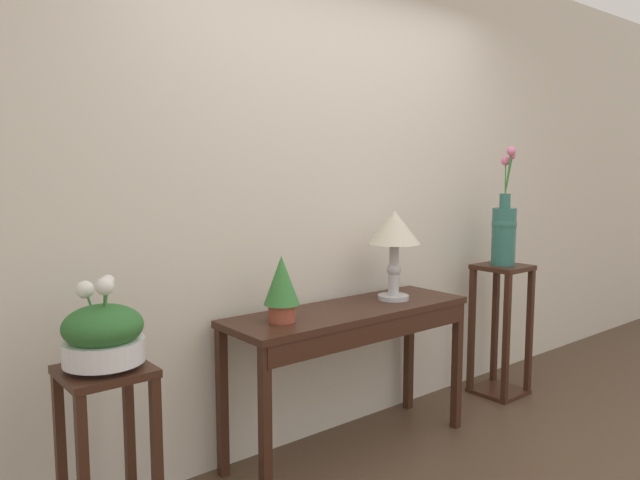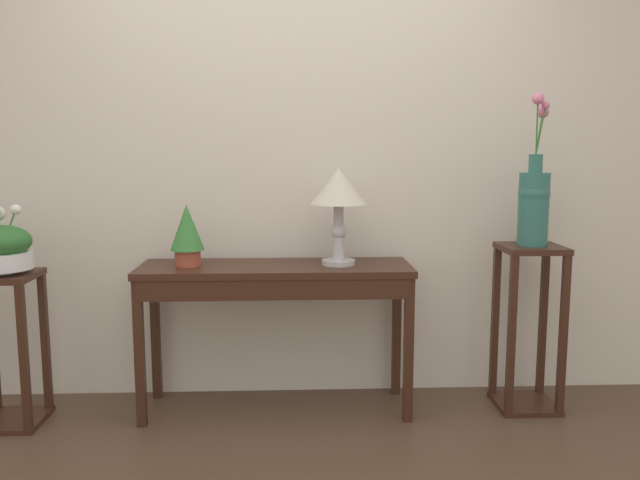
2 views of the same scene
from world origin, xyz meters
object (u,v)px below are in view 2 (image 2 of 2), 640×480
(planter_bowl_wide_left, at_px, (0,247))
(console_table, at_px, (275,285))
(table_lamp, at_px, (339,194))
(potted_plant_on_console, at_px, (187,233))
(flower_vase_tall_right, at_px, (534,199))
(pedestal_stand_left, at_px, (8,350))
(pedestal_stand_right, at_px, (528,328))

(planter_bowl_wide_left, bearing_deg, console_table, 4.13)
(table_lamp, bearing_deg, potted_plant_on_console, -179.32)
(planter_bowl_wide_left, bearing_deg, table_lamp, 4.20)
(console_table, bearing_deg, potted_plant_on_console, 177.91)
(console_table, xyz_separation_m, flower_vase_tall_right, (1.31, -0.00, 0.43))
(pedestal_stand_left, bearing_deg, potted_plant_on_console, 7.33)
(planter_bowl_wide_left, bearing_deg, flower_vase_tall_right, 2.03)
(pedestal_stand_left, distance_m, pedestal_stand_right, 2.63)
(table_lamp, height_order, planter_bowl_wide_left, table_lamp)
(potted_plant_on_console, xyz_separation_m, pedestal_stand_left, (-0.87, -0.11, -0.56))
(table_lamp, bearing_deg, flower_vase_tall_right, -1.54)
(pedestal_stand_left, bearing_deg, console_table, 4.18)
(potted_plant_on_console, distance_m, flower_vase_tall_right, 1.76)
(table_lamp, relative_size, planter_bowl_wide_left, 1.45)
(pedestal_stand_left, xyz_separation_m, flower_vase_tall_right, (2.62, 0.09, 0.72))
(table_lamp, distance_m, flower_vase_tall_right, 0.99)
(console_table, relative_size, flower_vase_tall_right, 1.81)
(console_table, relative_size, pedestal_stand_right, 1.59)
(planter_bowl_wide_left, relative_size, flower_vase_tall_right, 0.44)
(table_lamp, relative_size, pedestal_stand_right, 0.57)
(pedestal_stand_right, distance_m, flower_vase_tall_right, 0.67)
(potted_plant_on_console, relative_size, pedestal_stand_left, 0.41)
(pedestal_stand_left, bearing_deg, table_lamp, 4.24)
(console_table, xyz_separation_m, planter_bowl_wide_left, (-1.31, -0.09, 0.22))
(console_table, xyz_separation_m, pedestal_stand_left, (-1.31, -0.10, -0.29))
(flower_vase_tall_right, bearing_deg, pedestal_stand_left, -177.94)
(console_table, height_order, pedestal_stand_left, console_table)
(pedestal_stand_right, bearing_deg, flower_vase_tall_right, -39.36)
(planter_bowl_wide_left, bearing_deg, pedestal_stand_right, 2.04)
(table_lamp, height_order, pedestal_stand_right, table_lamp)
(console_table, relative_size, table_lamp, 2.81)
(potted_plant_on_console, xyz_separation_m, flower_vase_tall_right, (1.75, -0.02, 0.16))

